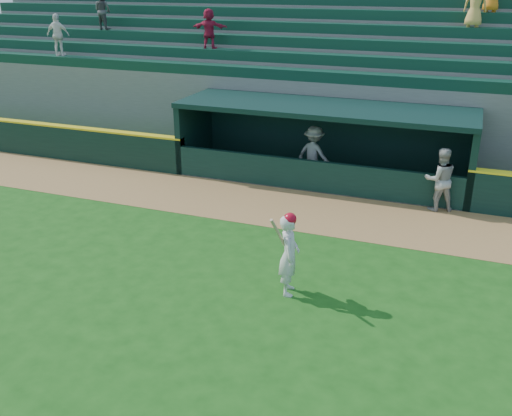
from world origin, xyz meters
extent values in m
plane|color=#194C13|center=(0.00, 0.00, 0.00)|extent=(120.00, 120.00, 0.00)
cube|color=olive|center=(0.00, 4.90, 0.01)|extent=(40.00, 3.00, 0.01)
cube|color=black|center=(-12.25, 6.55, 0.60)|extent=(15.50, 0.30, 1.20)
imported|color=#A8A8A3|center=(3.79, 6.31, 0.92)|extent=(1.08, 0.97, 1.84)
imported|color=gray|center=(-0.21, 7.43, 0.92)|extent=(1.33, 1.00, 1.83)
cube|color=slate|center=(0.00, 7.70, 0.02)|extent=(9.00, 2.60, 0.04)
cube|color=black|center=(-4.60, 7.70, 1.15)|extent=(0.20, 2.60, 2.30)
cube|color=black|center=(4.60, 7.70, 1.15)|extent=(0.20, 2.60, 2.30)
cube|color=black|center=(0.00, 9.00, 1.15)|extent=(9.40, 0.20, 2.30)
cube|color=black|center=(0.00, 7.70, 2.38)|extent=(9.40, 2.80, 0.16)
cube|color=black|center=(0.00, 6.48, 0.50)|extent=(9.00, 0.16, 1.00)
cube|color=brown|center=(0.00, 8.50, 0.25)|extent=(8.40, 0.45, 0.10)
cube|color=slate|center=(0.00, 9.53, 1.46)|extent=(34.00, 0.85, 2.91)
cube|color=#0F3828|center=(0.00, 9.41, 3.09)|extent=(34.00, 0.60, 0.36)
cube|color=slate|center=(0.00, 10.38, 1.68)|extent=(34.00, 0.85, 3.36)
cube|color=#0F3828|center=(0.00, 10.26, 3.54)|extent=(34.00, 0.60, 0.36)
cube|color=slate|center=(0.00, 11.22, 1.91)|extent=(34.00, 0.85, 3.81)
cube|color=#0F3828|center=(0.00, 11.11, 3.99)|extent=(34.00, 0.60, 0.36)
cube|color=slate|center=(0.00, 12.07, 2.13)|extent=(34.00, 0.85, 4.26)
cube|color=#0F3828|center=(0.00, 11.96, 4.44)|extent=(34.00, 0.60, 0.36)
cube|color=slate|center=(0.00, 12.93, 2.35)|extent=(34.00, 0.85, 4.71)
cube|color=#0F3828|center=(0.00, 12.81, 4.89)|extent=(34.00, 0.60, 0.36)
cube|color=slate|center=(0.00, 13.78, 2.58)|extent=(34.00, 0.85, 5.16)
cube|color=#0F3828|center=(0.00, 13.66, 5.34)|extent=(34.00, 0.60, 0.36)
cube|color=slate|center=(0.00, 14.62, 2.80)|extent=(34.00, 0.85, 5.61)
cube|color=slate|center=(0.00, 15.20, 2.80)|extent=(34.50, 0.30, 5.61)
imported|color=white|center=(-11.36, 9.43, 4.08)|extent=(1.00, 0.55, 1.61)
imported|color=#A6193A|center=(-5.15, 10.28, 4.44)|extent=(1.36, 0.56, 1.43)
imported|color=#474747|center=(-10.35, 11.12, 4.92)|extent=(0.82, 0.69, 1.50)
imported|color=#E2AC4F|center=(4.01, 11.97, 5.38)|extent=(0.79, 0.55, 1.52)
imported|color=silver|center=(1.20, 0.38, 0.88)|extent=(0.57, 0.73, 1.77)
sphere|color=red|center=(1.20, 0.38, 1.70)|extent=(0.27, 0.27, 0.27)
cylinder|color=tan|center=(1.02, 0.16, 1.47)|extent=(0.22, 0.51, 0.76)
camera|label=1|loc=(4.31, -9.77, 6.29)|focal=40.00mm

